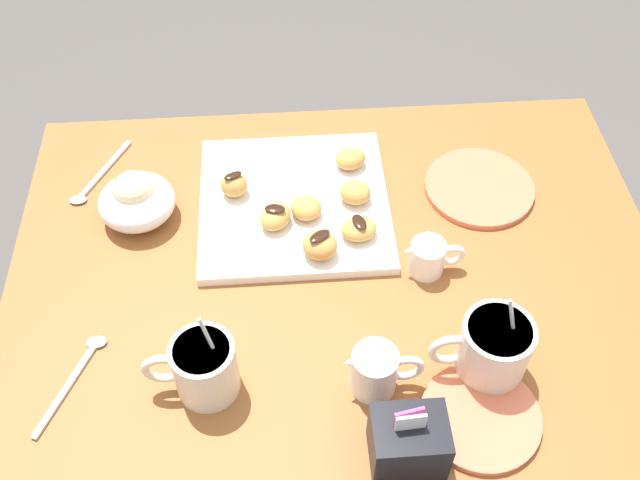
{
  "coord_description": "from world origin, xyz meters",
  "views": [
    {
      "loc": [
        0.07,
        0.67,
        1.6
      ],
      "look_at": [
        0.02,
        -0.04,
        0.76
      ],
      "focal_mm": 40.96,
      "sensor_mm": 36.0,
      "label": 1
    }
  ],
  "objects_px": {
    "dining_table": "(336,323)",
    "beignet_2": "(275,217)",
    "chocolate_sauce_pitcher": "(428,256)",
    "beignet_5": "(320,245)",
    "saucer_coral_left": "(479,187)",
    "saucer_coral_right": "(481,417)",
    "sugar_caddy": "(408,442)",
    "ice_cream_bowl": "(136,200)",
    "beignet_6": "(350,158)",
    "coffee_mug_cream_left": "(492,348)",
    "pastry_plate_square": "(294,203)",
    "cream_pitcher_white": "(376,370)",
    "coffee_mug_cream_right": "(203,367)",
    "beignet_3": "(359,229)",
    "beignet_4": "(306,208)",
    "beignet_0": "(234,185)",
    "beignet_1": "(355,192)"
  },
  "relations": [
    {
      "from": "pastry_plate_square",
      "to": "beignet_2",
      "type": "bearing_deg",
      "value": 57.92
    },
    {
      "from": "coffee_mug_cream_left",
      "to": "ice_cream_bowl",
      "type": "height_order",
      "value": "coffee_mug_cream_left"
    },
    {
      "from": "saucer_coral_left",
      "to": "pastry_plate_square",
      "type": "bearing_deg",
      "value": 3.13
    },
    {
      "from": "chocolate_sauce_pitcher",
      "to": "saucer_coral_left",
      "type": "relative_size",
      "value": 0.52
    },
    {
      "from": "ice_cream_bowl",
      "to": "beignet_5",
      "type": "height_order",
      "value": "ice_cream_bowl"
    },
    {
      "from": "saucer_coral_right",
      "to": "beignet_6",
      "type": "xyz_separation_m",
      "value": [
        0.12,
        -0.46,
        0.03
      ]
    },
    {
      "from": "sugar_caddy",
      "to": "ice_cream_bowl",
      "type": "distance_m",
      "value": 0.56
    },
    {
      "from": "beignet_0",
      "to": "beignet_4",
      "type": "distance_m",
      "value": 0.12
    },
    {
      "from": "chocolate_sauce_pitcher",
      "to": "cream_pitcher_white",
      "type": "bearing_deg",
      "value": 61.76
    },
    {
      "from": "beignet_2",
      "to": "beignet_5",
      "type": "height_order",
      "value": "beignet_5"
    },
    {
      "from": "beignet_1",
      "to": "beignet_4",
      "type": "height_order",
      "value": "beignet_1"
    },
    {
      "from": "cream_pitcher_white",
      "to": "sugar_caddy",
      "type": "distance_m",
      "value": 0.1
    },
    {
      "from": "beignet_3",
      "to": "coffee_mug_cream_left",
      "type": "bearing_deg",
      "value": 122.53
    },
    {
      "from": "saucer_coral_left",
      "to": "beignet_0",
      "type": "height_order",
      "value": "beignet_0"
    },
    {
      "from": "ice_cream_bowl",
      "to": "beignet_3",
      "type": "height_order",
      "value": "ice_cream_bowl"
    },
    {
      "from": "pastry_plate_square",
      "to": "saucer_coral_left",
      "type": "xyz_separation_m",
      "value": [
        -0.3,
        -0.02,
        -0.0
      ]
    },
    {
      "from": "coffee_mug_cream_left",
      "to": "sugar_caddy",
      "type": "relative_size",
      "value": 1.36
    },
    {
      "from": "coffee_mug_cream_right",
      "to": "beignet_0",
      "type": "relative_size",
      "value": 3.24
    },
    {
      "from": "ice_cream_bowl",
      "to": "chocolate_sauce_pitcher",
      "type": "relative_size",
      "value": 1.29
    },
    {
      "from": "chocolate_sauce_pitcher",
      "to": "saucer_coral_right",
      "type": "xyz_separation_m",
      "value": [
        -0.03,
        0.24,
        -0.03
      ]
    },
    {
      "from": "pastry_plate_square",
      "to": "cream_pitcher_white",
      "type": "distance_m",
      "value": 0.34
    },
    {
      "from": "beignet_1",
      "to": "beignet_2",
      "type": "xyz_separation_m",
      "value": [
        0.13,
        0.04,
        -0.0
      ]
    },
    {
      "from": "beignet_0",
      "to": "coffee_mug_cream_left",
      "type": "bearing_deg",
      "value": 135.15
    },
    {
      "from": "pastry_plate_square",
      "to": "beignet_4",
      "type": "height_order",
      "value": "beignet_4"
    },
    {
      "from": "cream_pitcher_white",
      "to": "beignet_2",
      "type": "distance_m",
      "value": 0.3
    },
    {
      "from": "dining_table",
      "to": "beignet_2",
      "type": "height_order",
      "value": "beignet_2"
    },
    {
      "from": "saucer_coral_right",
      "to": "beignet_1",
      "type": "height_order",
      "value": "beignet_1"
    },
    {
      "from": "pastry_plate_square",
      "to": "saucer_coral_right",
      "type": "distance_m",
      "value": 0.44
    },
    {
      "from": "ice_cream_bowl",
      "to": "beignet_3",
      "type": "xyz_separation_m",
      "value": [
        -0.34,
        0.08,
        -0.01
      ]
    },
    {
      "from": "coffee_mug_cream_left",
      "to": "coffee_mug_cream_right",
      "type": "bearing_deg",
      "value": 0.0
    },
    {
      "from": "coffee_mug_cream_right",
      "to": "pastry_plate_square",
      "type": "bearing_deg",
      "value": -112.63
    },
    {
      "from": "ice_cream_bowl",
      "to": "beignet_5",
      "type": "bearing_deg",
      "value": 158.28
    },
    {
      "from": "dining_table",
      "to": "saucer_coral_left",
      "type": "height_order",
      "value": "saucer_coral_left"
    },
    {
      "from": "pastry_plate_square",
      "to": "beignet_2",
      "type": "height_order",
      "value": "beignet_2"
    },
    {
      "from": "pastry_plate_square",
      "to": "beignet_0",
      "type": "xyz_separation_m",
      "value": [
        0.09,
        -0.02,
        0.03
      ]
    },
    {
      "from": "chocolate_sauce_pitcher",
      "to": "beignet_5",
      "type": "relative_size",
      "value": 1.76
    },
    {
      "from": "pastry_plate_square",
      "to": "beignet_4",
      "type": "relative_size",
      "value": 6.06
    },
    {
      "from": "saucer_coral_left",
      "to": "beignet_6",
      "type": "distance_m",
      "value": 0.22
    },
    {
      "from": "coffee_mug_cream_left",
      "to": "beignet_5",
      "type": "bearing_deg",
      "value": -43.72
    },
    {
      "from": "dining_table",
      "to": "coffee_mug_cream_right",
      "type": "height_order",
      "value": "coffee_mug_cream_right"
    },
    {
      "from": "sugar_caddy",
      "to": "saucer_coral_left",
      "type": "height_order",
      "value": "sugar_caddy"
    },
    {
      "from": "dining_table",
      "to": "pastry_plate_square",
      "type": "distance_m",
      "value": 0.21
    },
    {
      "from": "chocolate_sauce_pitcher",
      "to": "saucer_coral_right",
      "type": "relative_size",
      "value": 0.6
    },
    {
      "from": "coffee_mug_cream_right",
      "to": "chocolate_sauce_pitcher",
      "type": "distance_m",
      "value": 0.36
    },
    {
      "from": "sugar_caddy",
      "to": "chocolate_sauce_pitcher",
      "type": "height_order",
      "value": "sugar_caddy"
    },
    {
      "from": "beignet_6",
      "to": "coffee_mug_cream_right",
      "type": "bearing_deg",
      "value": 59.44
    },
    {
      "from": "sugar_caddy",
      "to": "beignet_2",
      "type": "distance_m",
      "value": 0.41
    },
    {
      "from": "saucer_coral_left",
      "to": "saucer_coral_right",
      "type": "bearing_deg",
      "value": 78.1
    },
    {
      "from": "pastry_plate_square",
      "to": "coffee_mug_cream_right",
      "type": "xyz_separation_m",
      "value": [
        0.13,
        0.31,
        0.04
      ]
    },
    {
      "from": "beignet_5",
      "to": "pastry_plate_square",
      "type": "bearing_deg",
      "value": -73.7
    }
  ]
}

